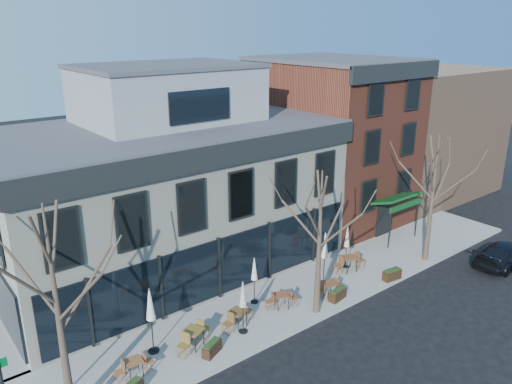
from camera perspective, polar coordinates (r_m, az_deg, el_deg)
ground at (r=25.80m, az=-4.26°, el=-12.31°), size 120.00×120.00×0.00m
sidewalk_front at (r=26.07m, az=4.51°, el=-11.77°), size 33.50×4.70×0.15m
corner_building at (r=27.88m, az=-10.28°, el=0.52°), size 18.39×10.39×11.10m
red_brick_building at (r=35.30m, az=8.49°, el=5.95°), size 8.20×11.78×11.18m
bg_building at (r=43.71m, az=16.55°, el=6.96°), size 12.00×12.00×10.00m
tree_corner at (r=18.08m, az=-21.66°, el=-12.64°), size 3.93×3.98×7.92m
tree_mid at (r=23.12m, az=7.28°, el=-5.66°), size 3.50×3.55×7.04m
tree_right at (r=29.78m, az=19.52°, el=-0.53°), size 3.72×3.77×7.48m
parked_sedan at (r=32.31m, az=26.55°, el=-6.37°), size 4.69×1.93×1.36m
cafe_set_0 at (r=21.15m, az=-13.77°, el=-18.75°), size 1.62×0.69×0.84m
cafe_set_1 at (r=22.18m, az=-7.18°, el=-16.04°), size 1.97×1.21×1.02m
cafe_set_2 at (r=23.34m, az=-2.12°, el=-14.05°), size 1.87×0.89×0.96m
cafe_set_3 at (r=24.73m, az=2.93°, el=-12.16°), size 1.67×1.03×0.87m
cafe_set_4 at (r=25.94m, az=8.37°, el=-10.78°), size 1.68×0.75×0.86m
cafe_set_5 at (r=28.47m, az=10.56°, el=-7.91°), size 2.01×0.97×1.03m
umbrella_0 at (r=21.32m, az=-11.98°, el=-12.80°), size 0.48×0.48×3.00m
umbrella_1 at (r=22.26m, az=-1.51°, el=-11.90°), size 0.40×0.40×2.53m
umbrella_2 at (r=24.49m, az=-0.20°, el=-9.05°), size 0.39×0.39×2.43m
umbrella_3 at (r=26.31m, az=7.88°, el=-6.37°), size 0.47×0.47×2.91m
umbrella_4 at (r=28.38m, az=10.36°, el=-5.32°), size 0.39×0.39×2.45m
planter_1 at (r=21.86m, az=-5.06°, el=-17.34°), size 1.07×0.77×0.56m
planter_2 at (r=25.75m, az=9.30°, el=-11.47°), size 1.08×0.58×0.57m
planter_3 at (r=28.21m, az=15.28°, el=-9.08°), size 1.10×0.56×0.59m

